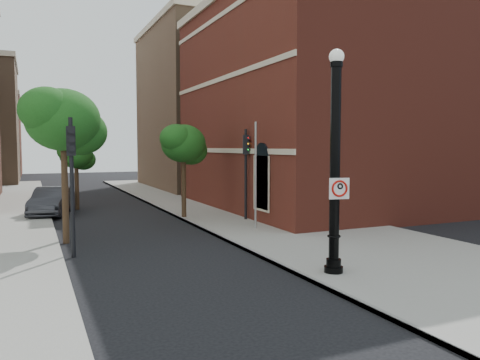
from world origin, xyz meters
name	(u,v)px	position (x,y,z in m)	size (l,w,h in m)	color
ground	(247,294)	(0.00, 0.00, 0.00)	(120.00, 120.00, 0.00)	black
sidewalk_right	(271,220)	(6.00, 10.00, 0.06)	(8.00, 60.00, 0.12)	gray
curb_edge	(196,225)	(2.05, 10.00, 0.07)	(0.10, 60.00, 0.14)	gray
brick_wall_building	(378,108)	(16.00, 14.00, 6.26)	(22.30, 16.30, 12.50)	maroon
bg_building_tan_b	(266,113)	(16.00, 30.00, 7.00)	(22.00, 14.00, 14.00)	#816146
lamppost	(335,173)	(2.96, 0.46, 2.97)	(0.54, 0.54, 6.43)	black
no_parking_sign	(339,188)	(3.00, 0.30, 2.55)	(0.59, 0.16, 0.60)	white
parked_car	(51,201)	(-3.93, 16.74, 0.76)	(1.61, 4.61, 1.52)	#2C2C31
traffic_signal_left	(72,164)	(-3.65, 5.94, 3.15)	(0.31, 0.39, 4.68)	black
traffic_signal_right	(246,160)	(4.80, 10.42, 3.08)	(0.36, 0.40, 4.58)	black
utility_pole	(256,177)	(4.10, 7.90, 2.40)	(0.10, 0.10, 4.80)	#999999
street_tree_a	(64,122)	(-3.68, 8.56, 4.67)	(3.28, 2.96, 5.91)	#321E14
street_tree_b	(76,156)	(-2.41, 18.60, 3.18)	(2.25, 2.03, 4.05)	#321E14
street_tree_c	(184,145)	(2.26, 12.47, 3.82)	(2.69, 2.43, 4.84)	#321E14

